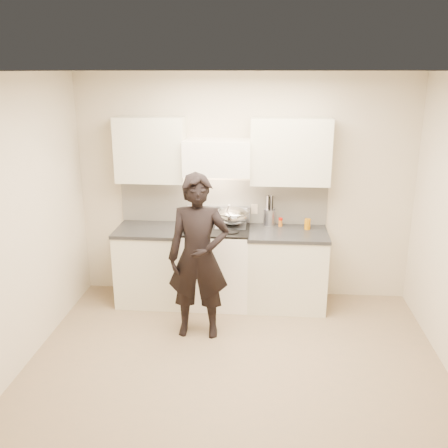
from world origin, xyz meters
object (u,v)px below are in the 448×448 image
object	(u,v)px
stove	(217,265)
utensil_crock	(269,216)
wok	(233,216)
counter_right	(287,268)
person	(199,257)

from	to	relation	value
stove	utensil_crock	distance (m)	0.86
wok	counter_right	bearing A→B (deg)	-10.04
utensil_crock	person	xyz separation A→B (m)	(-0.72, -1.02, -0.16)
counter_right	person	world-z (taller)	person
counter_right	wok	xyz separation A→B (m)	(-0.65, 0.11, 0.60)
stove	person	world-z (taller)	person
utensil_crock	person	bearing A→B (deg)	-125.48
wok	utensil_crock	world-z (taller)	utensil_crock
stove	counter_right	xyz separation A→B (m)	(0.83, 0.00, -0.01)
counter_right	person	xyz separation A→B (m)	(-0.94, -0.77, 0.41)
stove	utensil_crock	world-z (taller)	utensil_crock
utensil_crock	person	size ratio (longest dim) A/B	0.21
stove	person	bearing A→B (deg)	-98.32
stove	wok	size ratio (longest dim) A/B	1.98
utensil_crock	person	distance (m)	1.26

